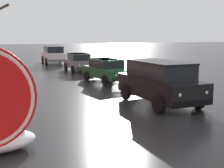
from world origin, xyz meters
TOP-DOWN VIEW (x-y plane):
  - snow_bank_along_left_kerb at (4.34, 25.75)m, footprint 1.91×1.30m
  - snow_bank_near_corner_right at (4.44, 23.18)m, footprint 2.57×1.38m
  - suv_black_approaching_near_lane at (2.26, 9.41)m, footprint 2.07×4.50m
  - sedan_green_parked_kerbside_close at (2.64, 16.11)m, footprint 2.18×4.24m
  - sedan_grey_parked_kerbside_mid at (2.73, 22.29)m, footprint 1.98×4.08m
  - suv_white_parked_far_down_block at (2.42, 30.05)m, footprint 2.32×4.93m

SIDE VIEW (x-z plane):
  - snow_bank_near_corner_right at x=4.44m, z-range -0.01..0.69m
  - snow_bank_along_left_kerb at x=4.34m, z-range -0.01..0.85m
  - sedan_grey_parked_kerbside_mid at x=2.73m, z-range 0.04..1.46m
  - sedan_green_parked_kerbside_close at x=2.64m, z-range 0.04..1.46m
  - suv_black_approaching_near_lane at x=2.26m, z-range 0.08..1.90m
  - suv_white_parked_far_down_block at x=2.42m, z-range 0.08..1.90m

